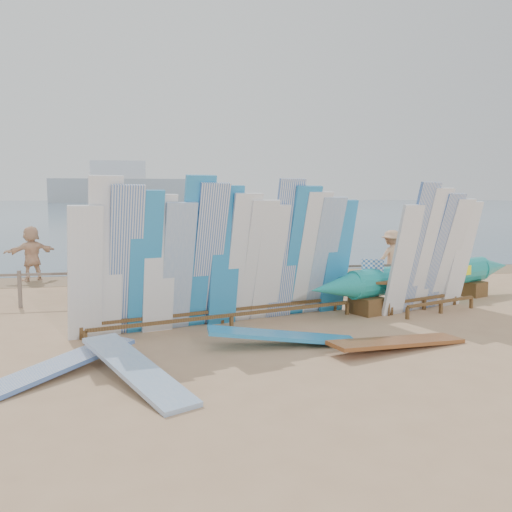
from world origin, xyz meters
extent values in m
plane|color=tan|center=(0.00, 0.00, 0.00)|extent=(160.00, 160.00, 0.00)
cube|color=#445F79|center=(0.00, 128.00, 0.00)|extent=(320.00, 240.00, 0.02)
cube|color=#876B4C|center=(0.00, 7.20, 0.00)|extent=(40.00, 2.60, 0.01)
cube|color=#999EA3|center=(-12.00, 180.00, 4.02)|extent=(45.00, 8.00, 8.00)
cube|color=silver|center=(-12.00, 180.00, 11.02)|extent=(18.00, 6.00, 6.00)
cube|color=#766659|center=(0.00, 3.00, 0.80)|extent=(12.00, 0.06, 0.06)
cube|color=#766659|center=(-4.00, 3.00, 0.45)|extent=(0.08, 0.08, 0.90)
cube|color=#766659|center=(-2.00, 3.00, 0.45)|extent=(0.08, 0.08, 0.90)
cube|color=#766659|center=(0.00, 3.00, 0.45)|extent=(0.08, 0.08, 0.90)
cube|color=#766659|center=(2.00, 3.00, 0.45)|extent=(0.08, 0.08, 0.90)
cube|color=#766659|center=(4.00, 3.00, 0.45)|extent=(0.08, 0.08, 0.90)
cube|color=#766659|center=(6.00, 3.00, 0.45)|extent=(0.08, 0.08, 0.90)
cube|color=brown|center=(0.70, 0.04, 0.28)|extent=(5.54, 1.63, 0.07)
cube|color=brown|center=(0.57, 0.51, 0.28)|extent=(5.54, 1.63, 0.07)
cube|color=white|center=(-2.06, -0.49, 1.26)|extent=(0.77, 0.82, 2.53)
cube|color=white|center=(-1.70, -0.39, 1.53)|extent=(0.78, 0.85, 3.05)
cube|color=silver|center=(-1.34, -0.29, 1.45)|extent=(0.83, 1.02, 2.89)
cube|color=#2889CB|center=(-0.99, -0.19, 1.40)|extent=(0.80, 0.93, 2.80)
cube|color=white|center=(-0.72, -0.11, 1.36)|extent=(0.75, 0.74, 2.72)
cube|color=#81A3CF|center=(-0.36, -0.01, 1.29)|extent=(0.79, 0.89, 2.57)
cube|color=#2889CB|center=(0.00, 0.09, 1.54)|extent=(0.81, 0.97, 3.08)
cube|color=silver|center=(0.26, 0.17, 1.47)|extent=(0.84, 1.06, 2.94)
cube|color=#2889CB|center=(0.62, 0.27, 1.45)|extent=(0.75, 0.74, 2.89)
cube|color=white|center=(0.98, 0.37, 1.37)|extent=(0.80, 0.91, 2.74)
cube|color=white|center=(1.34, 0.47, 1.30)|extent=(0.81, 0.98, 2.61)
cube|color=white|center=(1.61, 0.55, 1.25)|extent=(0.80, 0.91, 2.51)
cube|color=silver|center=(1.96, 0.65, 1.52)|extent=(0.78, 0.87, 3.05)
cube|color=#2889CB|center=(2.32, 0.75, 1.45)|extent=(0.82, 1.00, 2.90)
cube|color=white|center=(2.59, 0.82, 1.39)|extent=(0.82, 1.01, 2.78)
cube|color=#81A3CF|center=(2.95, 0.93, 1.33)|extent=(0.82, 0.99, 2.66)
cube|color=#2889CB|center=(3.30, 1.03, 1.30)|extent=(0.76, 0.78, 2.60)
cube|color=brown|center=(5.61, 0.52, 0.27)|extent=(2.05, 0.85, 0.07)
cube|color=brown|center=(5.44, 0.97, 0.27)|extent=(2.05, 0.85, 0.07)
cube|color=white|center=(4.57, 0.38, 1.25)|extent=(0.79, 0.82, 2.50)
cube|color=silver|center=(4.96, 0.53, 1.49)|extent=(0.85, 0.97, 2.98)
cube|color=white|center=(5.35, 0.68, 1.43)|extent=(0.86, 1.00, 2.86)
cube|color=silver|center=(5.74, 0.83, 1.37)|extent=(0.87, 1.01, 2.74)
cube|color=white|center=(6.05, 0.95, 1.31)|extent=(0.87, 1.02, 2.62)
cube|color=white|center=(6.44, 1.10, 1.28)|extent=(0.80, 0.83, 2.55)
cube|color=brown|center=(3.92, 0.79, 0.20)|extent=(0.77, 0.83, 0.40)
cube|color=brown|center=(7.55, 2.39, 0.20)|extent=(0.77, 0.83, 0.40)
cylinder|color=teal|center=(5.73, 1.59, 0.70)|extent=(4.71, 2.56, 0.66)
cone|color=teal|center=(3.01, 0.39, 0.70)|extent=(1.46, 1.10, 0.62)
cone|color=teal|center=(8.46, 2.79, 0.70)|extent=(1.46, 1.10, 0.62)
cube|color=#FFFE1A|center=(7.08, 1.82, 0.78)|extent=(0.23, 0.12, 0.24)
cube|color=brown|center=(4.08, 0.88, 0.75)|extent=(1.12, 0.98, 0.06)
cube|color=white|center=(4.08, 0.88, 1.02)|extent=(0.47, 0.23, 0.44)
cube|color=#2889CB|center=(1.43, -1.40, 0.00)|extent=(2.71, 0.69, 0.37)
cube|color=#81A3CF|center=(-1.11, -2.90, 0.00)|extent=(1.74, 2.64, 0.43)
cube|color=brown|center=(3.38, -1.95, 0.00)|extent=(2.75, 1.26, 0.24)
cube|color=silver|center=(-2.28, -2.28, 0.00)|extent=(2.24, 2.36, 0.27)
cube|color=red|center=(0.45, 3.83, 0.34)|extent=(0.73, 0.70, 0.05)
cube|color=red|center=(0.53, 4.07, 0.64)|extent=(0.62, 0.36, 0.59)
cube|color=red|center=(1.71, 4.06, 0.33)|extent=(0.69, 0.65, 0.05)
cube|color=red|center=(1.65, 4.30, 0.63)|extent=(0.60, 0.32, 0.57)
cube|color=red|center=(3.05, 3.92, 0.56)|extent=(0.71, 0.89, 0.56)
cube|color=red|center=(3.16, 4.20, 0.92)|extent=(0.49, 0.33, 0.36)
imported|color=beige|center=(-4.62, 7.36, 0.87)|extent=(1.62, 1.34, 1.73)
imported|color=tan|center=(6.18, 4.43, 0.83)|extent=(1.14, 0.65, 1.66)
imported|color=tan|center=(-2.88, 6.40, 0.82)|extent=(1.15, 0.75, 1.65)
imported|color=tan|center=(2.69, 3.61, 0.90)|extent=(0.60, 0.95, 1.80)
imported|color=beige|center=(0.56, 7.02, 0.90)|extent=(1.72, 0.75, 1.79)
imported|color=#8C6042|center=(-1.40, 4.86, 0.88)|extent=(1.12, 0.75, 1.76)
imported|color=tan|center=(4.24, 5.09, 0.83)|extent=(0.70, 1.16, 1.67)
imported|color=beige|center=(4.40, 4.89, 0.85)|extent=(0.67, 0.91, 1.70)
camera|label=1|loc=(-0.82, -10.64, 2.71)|focal=38.00mm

